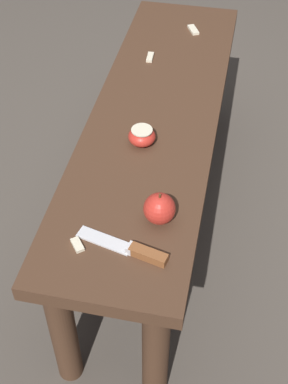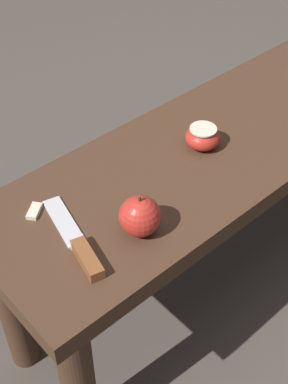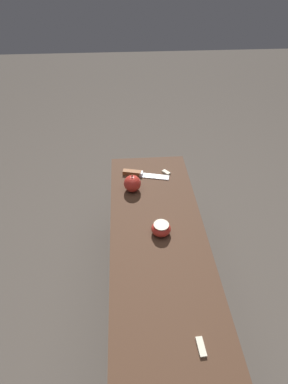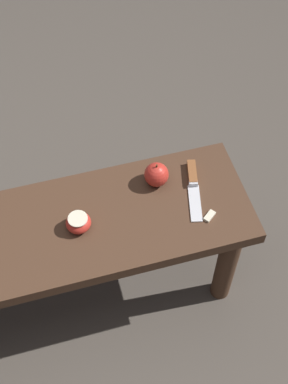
{
  "view_description": "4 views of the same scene",
  "coord_description": "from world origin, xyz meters",
  "px_view_note": "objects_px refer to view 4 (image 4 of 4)",
  "views": [
    {
      "loc": [
        -1.15,
        -0.21,
        1.32
      ],
      "look_at": [
        -0.34,
        -0.04,
        0.47
      ],
      "focal_mm": 50.0,
      "sensor_mm": 36.0,
      "label": 1
    },
    {
      "loc": [
        -0.79,
        -0.54,
        1.1
      ],
      "look_at": [
        -0.34,
        -0.04,
        0.47
      ],
      "focal_mm": 50.0,
      "sensor_mm": 36.0,
      "label": 2
    },
    {
      "loc": [
        0.57,
        -0.1,
        1.24
      ],
      "look_at": [
        -0.34,
        -0.04,
        0.47
      ],
      "focal_mm": 28.0,
      "sensor_mm": 36.0,
      "label": 3
    },
    {
      "loc": [
        -0.1,
        0.8,
        1.68
      ],
      "look_at": [
        -0.34,
        -0.04,
        0.47
      ],
      "focal_mm": 50.0,
      "sensor_mm": 36.0,
      "label": 4
    }
  ],
  "objects_px": {
    "apple_whole": "(156,175)",
    "apple_cut": "(78,223)",
    "knife": "(193,181)",
    "wooden_bench": "(33,250)"
  },
  "relations": [
    {
      "from": "apple_whole",
      "to": "apple_cut",
      "type": "xyz_separation_m",
      "value": [
        0.25,
        0.09,
        -0.01
      ]
    },
    {
      "from": "knife",
      "to": "apple_cut",
      "type": "distance_m",
      "value": 0.35
    },
    {
      "from": "knife",
      "to": "apple_whole",
      "type": "relative_size",
      "value": 2.59
    },
    {
      "from": "wooden_bench",
      "to": "knife",
      "type": "height_order",
      "value": "knife"
    },
    {
      "from": "apple_whole",
      "to": "apple_cut",
      "type": "relative_size",
      "value": 1.15
    },
    {
      "from": "apple_cut",
      "to": "knife",
      "type": "bearing_deg",
      "value": -170.5
    },
    {
      "from": "knife",
      "to": "apple_whole",
      "type": "distance_m",
      "value": 0.11
    },
    {
      "from": "knife",
      "to": "wooden_bench",
      "type": "bearing_deg",
      "value": -70.61
    },
    {
      "from": "wooden_bench",
      "to": "knife",
      "type": "relative_size",
      "value": 6.05
    },
    {
      "from": "wooden_bench",
      "to": "apple_whole",
      "type": "xyz_separation_m",
      "value": [
        -0.39,
        -0.08,
        0.12
      ]
    }
  ]
}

